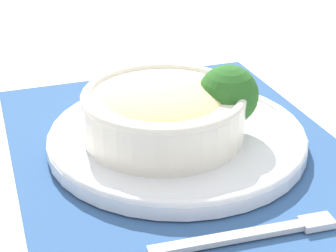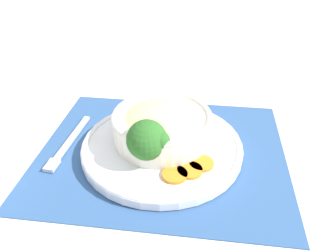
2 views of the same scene
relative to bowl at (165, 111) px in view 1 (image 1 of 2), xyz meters
name	(u,v)px [view 1 (image 1 of 2)]	position (x,y,z in m)	size (l,w,h in m)	color
ground_plane	(177,147)	(0.00, 0.02, -0.05)	(4.00, 4.00, 0.00)	beige
placemat	(177,146)	(0.00, 0.02, -0.05)	(0.52, 0.44, 0.00)	#2D5184
plate	(177,136)	(0.00, 0.02, -0.04)	(0.31, 0.31, 0.02)	silver
bowl	(165,111)	(0.00, 0.00, 0.00)	(0.19, 0.19, 0.07)	silver
broccoli_floret	(228,95)	(0.02, 0.07, 0.01)	(0.07, 0.07, 0.08)	#759E51
carrot_slice_near	(231,109)	(-0.03, 0.11, -0.03)	(0.04, 0.04, 0.01)	orange
carrot_slice_middle	(214,103)	(-0.05, 0.10, -0.03)	(0.04, 0.04, 0.01)	orange
carrot_slice_far	(194,99)	(-0.07, 0.08, -0.03)	(0.04, 0.04, 0.01)	orange
fork	(263,232)	(0.19, 0.01, -0.05)	(0.05, 0.18, 0.01)	#B7B7BC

